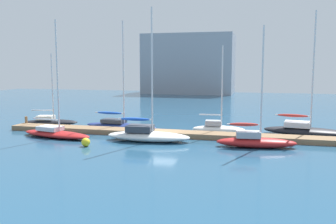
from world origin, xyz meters
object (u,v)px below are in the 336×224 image
object	(u,v)px
sailboat_1	(56,132)
sailboat_6	(305,130)
sailboat_2	(120,124)
sailboat_5	(255,140)
sailboat_0	(51,121)
sailboat_3	(147,134)
mooring_buoy_yellow	(86,142)
sailboat_4	(218,128)
harbor_building_distant	(189,64)

from	to	relation	value
sailboat_1	sailboat_6	world-z (taller)	sailboat_6
sailboat_1	sailboat_2	world-z (taller)	sailboat_2
sailboat_5	sailboat_6	distance (m)	7.71
sailboat_0	sailboat_3	bearing A→B (deg)	-36.45
sailboat_5	sailboat_6	world-z (taller)	sailboat_6
sailboat_2	sailboat_3	bearing A→B (deg)	-43.51
sailboat_0	sailboat_1	bearing A→B (deg)	-67.43
sailboat_2	sailboat_5	world-z (taller)	sailboat_2
sailboat_3	mooring_buoy_yellow	world-z (taller)	sailboat_3
sailboat_1	sailboat_0	bearing A→B (deg)	136.77
sailboat_4	sailboat_5	size ratio (longest dim) A/B	0.88
sailboat_4	sailboat_6	distance (m)	8.08
sailboat_1	sailboat_6	xyz separation A→B (m)	(22.24, 6.57, 0.10)
sailboat_2	sailboat_6	bearing A→B (deg)	7.53
sailboat_1	sailboat_5	bearing A→B (deg)	11.98
sailboat_5	sailboat_2	bearing A→B (deg)	152.09
sailboat_2	sailboat_0	bearing A→B (deg)	-177.36
sailboat_0	sailboat_3	distance (m)	14.16
sailboat_1	sailboat_2	size ratio (longest dim) A/B	0.95
sailboat_6	mooring_buoy_yellow	distance (m)	20.11
sailboat_4	sailboat_6	xyz separation A→B (m)	(8.04, 0.78, 0.04)
sailboat_1	sailboat_3	distance (m)	8.64
sailboat_0	harbor_building_distant	bearing A→B (deg)	70.67
sailboat_1	sailboat_5	xyz separation A→B (m)	(17.78, 0.28, 0.12)
sailboat_2	sailboat_4	xyz separation A→B (m)	(10.23, 0.04, 0.03)
mooring_buoy_yellow	sailboat_3	bearing A→B (deg)	37.94
sailboat_4	mooring_buoy_yellow	distance (m)	12.99
sailboat_0	sailboat_3	size ratio (longest dim) A/B	0.69
sailboat_6	mooring_buoy_yellow	xyz separation A→B (m)	(-17.80, -9.35, -0.22)
sailboat_6	harbor_building_distant	xyz separation A→B (m)	(-21.00, 51.32, 6.46)
mooring_buoy_yellow	sailboat_4	bearing A→B (deg)	41.30
sailboat_4	harbor_building_distant	xyz separation A→B (m)	(-12.96, 52.10, 6.50)
mooring_buoy_yellow	harbor_building_distant	size ratio (longest dim) A/B	0.03
sailboat_3	sailboat_6	distance (m)	14.91
sailboat_5	sailboat_3	bearing A→B (deg)	172.43
sailboat_4	sailboat_6	bearing A→B (deg)	2.74
sailboat_0	sailboat_5	distance (m)	22.90
sailboat_0	sailboat_2	distance (m)	8.35
sailboat_0	harbor_building_distant	distance (m)	52.52
sailboat_3	sailboat_5	bearing A→B (deg)	-3.28
sailboat_3	sailboat_6	world-z (taller)	sailboat_6
sailboat_3	harbor_building_distant	size ratio (longest dim) A/B	0.54
sailboat_5	mooring_buoy_yellow	world-z (taller)	sailboat_5
sailboat_6	harbor_building_distant	world-z (taller)	harbor_building_distant
sailboat_0	mooring_buoy_yellow	size ratio (longest dim) A/B	11.19
sailboat_2	sailboat_5	xyz separation A→B (m)	(13.81, -5.46, 0.09)
sailboat_2	harbor_building_distant	size ratio (longest dim) A/B	0.52
sailboat_2	sailboat_3	size ratio (longest dim) A/B	0.97
sailboat_0	mooring_buoy_yellow	bearing A→B (deg)	-58.32
sailboat_4	mooring_buoy_yellow	bearing A→B (deg)	-141.50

